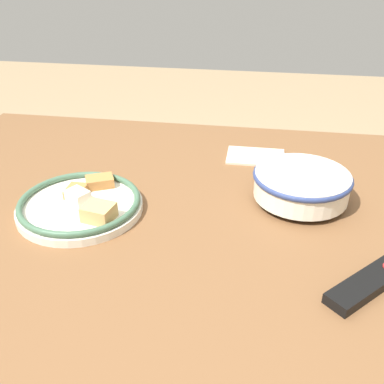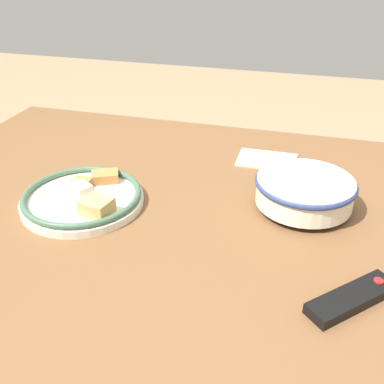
# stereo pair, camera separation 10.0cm
# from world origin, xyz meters

# --- Properties ---
(dining_table) EXTENTS (1.50, 1.10, 0.73)m
(dining_table) POSITION_xyz_m (0.00, 0.00, 0.66)
(dining_table) COLOR brown
(dining_table) RESTS_ON ground_plane
(noodle_bowl) EXTENTS (0.22, 0.22, 0.07)m
(noodle_bowl) POSITION_xyz_m (-0.23, -0.11, 0.77)
(noodle_bowl) COLOR silver
(noodle_bowl) RESTS_ON dining_table
(food_plate) EXTENTS (0.28, 0.28, 0.05)m
(food_plate) POSITION_xyz_m (0.25, 0.01, 0.75)
(food_plate) COLOR silver
(food_plate) RESTS_ON dining_table
(tv_remote) EXTENTS (0.16, 0.16, 0.02)m
(tv_remote) POSITION_xyz_m (-0.33, 0.17, 0.74)
(tv_remote) COLOR black
(tv_remote) RESTS_ON dining_table
(folded_napkin) EXTENTS (0.16, 0.11, 0.01)m
(folded_napkin) POSITION_xyz_m (-0.12, -0.33, 0.73)
(folded_napkin) COLOR beige
(folded_napkin) RESTS_ON dining_table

